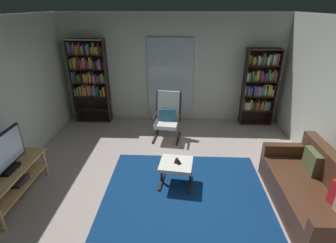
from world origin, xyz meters
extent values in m
plane|color=#B0A19D|center=(0.00, 0.00, 0.00)|extent=(7.02, 7.02, 0.00)
cube|color=silver|center=(0.00, 2.90, 1.30)|extent=(5.60, 0.06, 2.60)
cube|color=silver|center=(-0.04, 2.83, 1.05)|extent=(1.10, 0.01, 2.00)
cube|color=navy|center=(0.31, -0.04, 0.00)|extent=(2.57, 2.09, 0.01)
cube|color=tan|center=(-2.30, -0.32, 0.51)|extent=(0.49, 1.32, 0.02)
cube|color=tan|center=(-2.30, -0.32, 0.24)|extent=(0.45, 1.26, 0.02)
cylinder|color=tan|center=(-2.11, -0.93, 0.25)|extent=(0.05, 0.05, 0.50)
cylinder|color=tan|center=(-2.11, 0.28, 0.25)|extent=(0.05, 0.05, 0.50)
cylinder|color=tan|center=(-2.50, 0.28, 0.25)|extent=(0.05, 0.05, 0.50)
cube|color=#28282D|center=(-2.30, -0.26, 0.28)|extent=(0.29, 0.28, 0.07)
cube|color=black|center=(-2.30, -0.32, 0.55)|extent=(0.20, 0.32, 0.05)
cube|color=black|center=(-2.30, -0.32, 0.84)|extent=(0.04, 0.88, 0.53)
cube|color=silver|center=(-2.28, -0.32, 0.84)|extent=(0.01, 0.83, 0.47)
cube|color=black|center=(-2.42, 2.65, 1.01)|extent=(0.02, 0.30, 2.02)
cube|color=black|center=(-1.57, 2.65, 1.01)|extent=(0.02, 0.30, 2.02)
cube|color=black|center=(-2.00, 2.80, 1.01)|extent=(0.86, 0.02, 2.02)
cube|color=black|center=(-2.00, 2.65, 0.02)|extent=(0.83, 0.28, 0.02)
cube|color=black|center=(-2.00, 2.65, 0.34)|extent=(0.83, 0.28, 0.02)
cube|color=black|center=(-2.00, 2.65, 0.67)|extent=(0.83, 0.28, 0.02)
cube|color=black|center=(-2.00, 2.65, 1.01)|extent=(0.83, 0.28, 0.02)
cube|color=black|center=(-2.00, 2.65, 1.35)|extent=(0.83, 0.28, 0.02)
cube|color=black|center=(-2.00, 2.65, 1.69)|extent=(0.83, 0.28, 0.02)
cube|color=black|center=(-2.00, 2.65, 2.01)|extent=(0.83, 0.28, 0.02)
cube|color=slate|center=(-2.38, 2.64, 0.77)|extent=(0.04, 0.17, 0.18)
cube|color=#2E60B6|center=(-2.34, 2.65, 0.76)|extent=(0.02, 0.18, 0.16)
cube|color=orange|center=(-2.31, 2.67, 0.79)|extent=(0.02, 0.22, 0.22)
cube|color=brown|center=(-2.28, 2.66, 0.79)|extent=(0.03, 0.13, 0.22)
cube|color=gold|center=(-2.24, 2.65, 0.80)|extent=(0.02, 0.17, 0.24)
cube|color=#923C8E|center=(-2.21, 2.67, 0.81)|extent=(0.03, 0.14, 0.25)
cube|color=orange|center=(-2.17, 2.67, 0.82)|extent=(0.03, 0.24, 0.27)
cube|color=gold|center=(-2.13, 2.67, 0.79)|extent=(0.02, 0.20, 0.21)
cube|color=#8F4191|center=(-2.09, 2.67, 0.82)|extent=(0.04, 0.12, 0.27)
cube|color=orange|center=(-2.04, 2.66, 0.80)|extent=(0.03, 0.15, 0.24)
cube|color=teal|center=(-2.00, 2.67, 0.81)|extent=(0.04, 0.10, 0.25)
cube|color=#D13E39|center=(-1.96, 2.66, 0.77)|extent=(0.02, 0.14, 0.18)
cube|color=beige|center=(-1.92, 2.67, 0.81)|extent=(0.04, 0.15, 0.26)
cube|color=#3B60A9|center=(-1.86, 2.65, 0.79)|extent=(0.03, 0.23, 0.21)
cube|color=#347A4E|center=(-1.82, 2.65, 0.80)|extent=(0.04, 0.13, 0.23)
cube|color=#25222C|center=(-1.77, 2.67, 0.77)|extent=(0.04, 0.16, 0.18)
cube|color=olive|center=(-1.73, 2.64, 0.77)|extent=(0.03, 0.22, 0.17)
cube|color=purple|center=(-1.69, 2.65, 0.80)|extent=(0.04, 0.12, 0.23)
cube|color=orange|center=(-1.65, 2.64, 0.80)|extent=(0.04, 0.23, 0.23)
cube|color=#2D824B|center=(-2.39, 2.65, 1.15)|extent=(0.02, 0.22, 0.25)
cube|color=#C0B1B1|center=(-2.35, 2.65, 1.13)|extent=(0.04, 0.15, 0.23)
cube|color=black|center=(-2.31, 2.65, 1.13)|extent=(0.03, 0.24, 0.21)
cube|color=#2D7B52|center=(-2.27, 2.65, 1.11)|extent=(0.03, 0.16, 0.17)
cube|color=olive|center=(-2.23, 2.66, 1.12)|extent=(0.02, 0.21, 0.19)
cube|color=black|center=(-2.18, 2.67, 1.10)|extent=(0.04, 0.23, 0.16)
cube|color=red|center=(-2.15, 2.66, 1.13)|extent=(0.02, 0.14, 0.22)
cube|color=gold|center=(-2.10, 2.64, 1.12)|extent=(0.04, 0.16, 0.21)
cube|color=orange|center=(-2.06, 2.64, 1.10)|extent=(0.03, 0.17, 0.17)
cube|color=orange|center=(-2.03, 2.65, 1.13)|extent=(0.02, 0.13, 0.22)
cube|color=beige|center=(-1.99, 2.67, 1.14)|extent=(0.03, 0.11, 0.24)
cube|color=beige|center=(-1.96, 2.65, 1.12)|extent=(0.04, 0.20, 0.20)
cube|color=brown|center=(-1.91, 2.66, 1.14)|extent=(0.03, 0.12, 0.24)
cube|color=gold|center=(-1.87, 2.66, 1.11)|extent=(0.03, 0.23, 0.17)
cube|color=#9A4694|center=(-1.84, 2.64, 1.12)|extent=(0.03, 0.22, 0.21)
cube|color=brown|center=(-1.79, 2.64, 1.10)|extent=(0.04, 0.15, 0.17)
cube|color=#8B4786|center=(-1.75, 2.66, 1.10)|extent=(0.02, 0.20, 0.17)
cube|color=#438D4B|center=(-1.71, 2.67, 1.11)|extent=(0.03, 0.19, 0.19)
cube|color=olive|center=(-1.67, 2.63, 1.13)|extent=(0.04, 0.13, 0.23)
cube|color=#378B3B|center=(-1.62, 2.65, 1.11)|extent=(0.04, 0.22, 0.17)
cube|color=olive|center=(-2.38, 2.65, 1.47)|extent=(0.03, 0.21, 0.22)
cube|color=beige|center=(-2.33, 2.67, 1.48)|extent=(0.04, 0.17, 0.25)
cube|color=gold|center=(-2.30, 2.64, 1.47)|extent=(0.02, 0.22, 0.23)
cube|color=#AA9928|center=(-2.26, 2.64, 1.49)|extent=(0.02, 0.20, 0.27)
cube|color=#BF3533|center=(-2.22, 2.67, 1.47)|extent=(0.04, 0.17, 0.22)
cube|color=#3B5AA7|center=(-2.17, 2.65, 1.48)|extent=(0.04, 0.12, 0.25)
cube|color=#C12B38|center=(-2.13, 2.65, 1.45)|extent=(0.04, 0.24, 0.19)
cube|color=#A79A2E|center=(-2.08, 2.66, 1.48)|extent=(0.04, 0.20, 0.25)
cube|color=purple|center=(-2.03, 2.65, 1.48)|extent=(0.04, 0.11, 0.24)
cube|color=#9B4298|center=(-1.98, 2.66, 1.44)|extent=(0.04, 0.13, 0.17)
cube|color=gold|center=(-1.93, 2.65, 1.49)|extent=(0.03, 0.14, 0.27)
cube|color=olive|center=(-1.88, 2.64, 1.46)|extent=(0.03, 0.10, 0.21)
cube|color=teal|center=(-1.84, 2.64, 1.43)|extent=(0.03, 0.10, 0.15)
cube|color=black|center=(-1.80, 2.65, 1.44)|extent=(0.02, 0.20, 0.17)
cube|color=brown|center=(-1.77, 2.64, 1.45)|extent=(0.03, 0.11, 0.18)
cube|color=#953584|center=(-1.73, 2.64, 1.45)|extent=(0.04, 0.19, 0.20)
cube|color=beige|center=(-1.69, 2.64, 1.47)|extent=(0.02, 0.22, 0.23)
cube|color=black|center=(-1.66, 2.64, 1.44)|extent=(0.03, 0.23, 0.17)
cube|color=red|center=(-1.62, 2.63, 1.44)|extent=(0.04, 0.10, 0.16)
cube|color=teal|center=(-2.38, 2.66, 1.83)|extent=(0.04, 0.19, 0.26)
cube|color=#98498A|center=(-2.32, 2.65, 1.79)|extent=(0.04, 0.11, 0.20)
cube|color=#A79E26|center=(-2.28, 2.65, 1.82)|extent=(0.03, 0.10, 0.24)
cube|color=#924695|center=(-2.25, 2.66, 1.82)|extent=(0.02, 0.23, 0.25)
cube|color=gold|center=(-2.21, 2.65, 1.78)|extent=(0.03, 0.17, 0.17)
cube|color=orange|center=(-2.17, 2.64, 1.80)|extent=(0.03, 0.20, 0.21)
cube|color=beige|center=(-2.14, 2.66, 1.82)|extent=(0.02, 0.14, 0.26)
cube|color=#1D2532|center=(-2.10, 2.64, 1.79)|extent=(0.03, 0.15, 0.19)
cube|color=beige|center=(-2.06, 2.65, 1.79)|extent=(0.03, 0.21, 0.19)
cube|color=brown|center=(-2.03, 2.67, 1.80)|extent=(0.03, 0.18, 0.21)
cube|color=#212632|center=(-1.99, 2.66, 1.82)|extent=(0.04, 0.24, 0.24)
cube|color=beige|center=(-1.96, 2.65, 1.79)|extent=(0.02, 0.18, 0.19)
cube|color=teal|center=(-1.92, 2.64, 1.81)|extent=(0.04, 0.23, 0.23)
cube|color=red|center=(-1.88, 2.65, 1.77)|extent=(0.02, 0.13, 0.15)
cube|color=orange|center=(-1.85, 2.66, 1.77)|extent=(0.03, 0.20, 0.16)
cube|color=orange|center=(-1.81, 2.65, 1.82)|extent=(0.04, 0.15, 0.25)
cube|color=gold|center=(-1.76, 2.65, 1.77)|extent=(0.04, 0.15, 0.16)
cube|color=olive|center=(-1.71, 2.65, 1.78)|extent=(0.04, 0.23, 0.17)
cube|color=brown|center=(-1.68, 2.65, 1.82)|extent=(0.02, 0.17, 0.25)
cube|color=#D5353A|center=(-1.64, 2.65, 1.77)|extent=(0.04, 0.14, 0.15)
cube|color=black|center=(1.72, 2.67, 0.92)|extent=(0.02, 0.30, 1.84)
cube|color=black|center=(2.47, 2.67, 0.92)|extent=(0.02, 0.30, 1.84)
cube|color=black|center=(2.10, 2.81, 0.92)|extent=(0.76, 0.02, 1.84)
cube|color=black|center=(2.10, 2.67, 0.02)|extent=(0.73, 0.28, 0.02)
cube|color=black|center=(2.10, 2.67, 0.37)|extent=(0.73, 0.28, 0.02)
cube|color=black|center=(2.10, 2.67, 0.74)|extent=(0.73, 0.28, 0.02)
cube|color=black|center=(2.10, 2.67, 1.11)|extent=(0.73, 0.28, 0.02)
cube|color=black|center=(2.10, 2.67, 1.47)|extent=(0.73, 0.28, 0.02)
cube|color=black|center=(2.10, 2.67, 1.83)|extent=(0.73, 0.28, 0.02)
cube|color=teal|center=(1.77, 2.67, 0.50)|extent=(0.04, 0.10, 0.25)
cube|color=#BCBC9C|center=(1.82, 2.66, 0.47)|extent=(0.04, 0.16, 0.18)
cube|color=beige|center=(1.86, 2.65, 0.47)|extent=(0.04, 0.18, 0.19)
cube|color=beige|center=(1.90, 2.65, 0.48)|extent=(0.03, 0.15, 0.20)
cube|color=gold|center=(1.94, 2.65, 0.50)|extent=(0.03, 0.13, 0.26)
cube|color=#3D793C|center=(1.98, 2.66, 0.48)|extent=(0.03, 0.22, 0.21)
cube|color=#271C27|center=(2.02, 2.68, 0.49)|extent=(0.03, 0.21, 0.23)
cube|color=brown|center=(2.07, 2.66, 0.47)|extent=(0.04, 0.19, 0.19)
cube|color=brown|center=(2.10, 2.66, 0.50)|extent=(0.03, 0.23, 0.25)
cube|color=red|center=(2.14, 2.68, 0.46)|extent=(0.03, 0.15, 0.17)
cube|color=brown|center=(2.18, 2.67, 0.46)|extent=(0.04, 0.20, 0.17)
cube|color=gold|center=(2.23, 2.65, 0.48)|extent=(0.03, 0.12, 0.21)
cube|color=brown|center=(2.26, 2.66, 0.46)|extent=(0.03, 0.22, 0.16)
cube|color=olive|center=(2.29, 2.68, 0.49)|extent=(0.02, 0.19, 0.22)
cube|color=olive|center=(2.34, 2.67, 0.47)|extent=(0.04, 0.15, 0.19)
cube|color=#2A65B9|center=(2.39, 2.67, 0.48)|extent=(0.04, 0.17, 0.22)
cube|color=beige|center=(1.76, 2.67, 0.85)|extent=(0.03, 0.16, 0.22)
cube|color=#427B53|center=(1.80, 2.67, 0.86)|extent=(0.02, 0.15, 0.24)
cube|color=#3859A6|center=(1.83, 2.65, 0.87)|extent=(0.02, 0.20, 0.25)
cube|color=orange|center=(1.86, 2.66, 0.84)|extent=(0.02, 0.16, 0.18)
cube|color=purple|center=(1.89, 2.66, 0.85)|extent=(0.03, 0.21, 0.21)
cube|color=teal|center=(1.93, 2.68, 0.85)|extent=(0.04, 0.12, 0.21)
cube|color=#3258A2|center=(1.97, 2.67, 0.86)|extent=(0.03, 0.22, 0.24)
cube|color=#A04495|center=(2.02, 2.66, 0.85)|extent=(0.03, 0.20, 0.22)
cube|color=#2F63B7|center=(2.05, 2.67, 0.86)|extent=(0.02, 0.23, 0.22)
cube|color=orange|center=(2.09, 2.67, 0.86)|extent=(0.03, 0.20, 0.22)
cube|color=#3767AE|center=(2.13, 2.65, 0.85)|extent=(0.04, 0.18, 0.21)
cube|color=teal|center=(2.18, 2.67, 0.87)|extent=(0.03, 0.15, 0.24)
cube|color=#A0933D|center=(2.21, 2.65, 0.84)|extent=(0.02, 0.14, 0.19)
cube|color=beige|center=(2.24, 2.67, 0.88)|extent=(0.02, 0.17, 0.27)
cube|color=#2B68AD|center=(2.28, 2.66, 0.83)|extent=(0.04, 0.11, 0.17)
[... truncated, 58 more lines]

